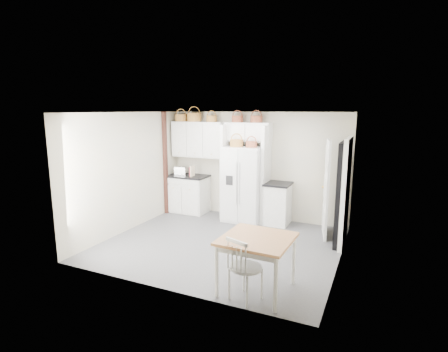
% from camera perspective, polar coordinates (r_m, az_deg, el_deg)
% --- Properties ---
extents(floor, '(4.50, 4.50, 0.00)m').
position_cam_1_polar(floor, '(7.15, -0.40, -10.98)').
color(floor, '#404047').
rests_on(floor, ground).
extents(ceiling, '(4.50, 4.50, 0.00)m').
position_cam_1_polar(ceiling, '(6.64, -0.43, 10.35)').
color(ceiling, white).
rests_on(ceiling, wall_back).
extents(wall_back, '(4.50, 0.00, 4.50)m').
position_cam_1_polar(wall_back, '(8.60, 5.20, 1.71)').
color(wall_back, '#AFADA4').
rests_on(wall_back, floor).
extents(wall_left, '(0.00, 4.00, 4.00)m').
position_cam_1_polar(wall_left, '(7.97, -15.25, 0.65)').
color(wall_left, '#AFADA4').
rests_on(wall_left, floor).
extents(wall_right, '(0.00, 4.00, 4.00)m').
position_cam_1_polar(wall_right, '(6.20, 18.85, -2.40)').
color(wall_right, '#AFADA4').
rests_on(wall_right, floor).
extents(refrigerator, '(0.93, 0.75, 1.80)m').
position_cam_1_polar(refrigerator, '(8.37, 3.31, -1.31)').
color(refrigerator, silver).
rests_on(refrigerator, floor).
extents(base_cab_left, '(1.01, 0.64, 0.93)m').
position_cam_1_polar(base_cab_left, '(9.22, -5.85, -2.96)').
color(base_cab_left, white).
rests_on(base_cab_left, floor).
extents(base_cab_right, '(0.53, 0.64, 0.94)m').
position_cam_1_polar(base_cab_right, '(8.30, 8.79, -4.58)').
color(base_cab_right, white).
rests_on(base_cab_right, floor).
extents(dining_table, '(1.03, 1.03, 0.83)m').
position_cam_1_polar(dining_table, '(5.32, 5.33, -14.13)').
color(dining_table, '#A55E2D').
rests_on(dining_table, floor).
extents(windsor_chair, '(0.59, 0.56, 0.96)m').
position_cam_1_polar(windsor_chair, '(5.06, 3.56, -14.66)').
color(windsor_chair, white).
rests_on(windsor_chair, floor).
extents(counter_left, '(1.05, 0.68, 0.04)m').
position_cam_1_polar(counter_left, '(9.12, -5.90, 0.02)').
color(counter_left, black).
rests_on(counter_left, base_cab_left).
extents(counter_right, '(0.58, 0.68, 0.04)m').
position_cam_1_polar(counter_right, '(8.19, 8.89, -1.27)').
color(counter_right, black).
rests_on(counter_right, base_cab_right).
extents(toaster, '(0.33, 0.24, 0.20)m').
position_cam_1_polar(toaster, '(9.19, -7.12, 0.86)').
color(toaster, silver).
rests_on(toaster, counter_left).
extents(cookbook_red, '(0.07, 0.16, 0.24)m').
position_cam_1_polar(cookbook_red, '(8.94, -5.28, 0.73)').
color(cookbook_red, '#B40C20').
rests_on(cookbook_red, counter_left).
extents(cookbook_cream, '(0.05, 0.18, 0.26)m').
position_cam_1_polar(cookbook_cream, '(8.93, -5.19, 0.81)').
color(cookbook_cream, beige).
rests_on(cookbook_cream, counter_left).
extents(basket_upper_a, '(0.32, 0.32, 0.18)m').
position_cam_1_polar(basket_upper_a, '(9.20, -7.03, 9.40)').
color(basket_upper_a, olive).
rests_on(basket_upper_a, upper_cabinet).
extents(basket_upper_b, '(0.37, 0.37, 0.22)m').
position_cam_1_polar(basket_upper_b, '(9.00, -4.88, 9.53)').
color(basket_upper_b, olive).
rests_on(basket_upper_b, upper_cabinet).
extents(basket_upper_c, '(0.27, 0.27, 0.16)m').
position_cam_1_polar(basket_upper_c, '(8.77, -2.04, 9.33)').
color(basket_upper_c, olive).
rests_on(basket_upper_c, upper_cabinet).
extents(basket_bridge_a, '(0.28, 0.28, 0.16)m').
position_cam_1_polar(basket_bridge_a, '(8.49, 2.20, 9.29)').
color(basket_bridge_a, maroon).
rests_on(basket_bridge_a, bridge_cabinet).
extents(basket_bridge_b, '(0.28, 0.28, 0.16)m').
position_cam_1_polar(basket_bridge_b, '(8.32, 5.32, 9.23)').
color(basket_bridge_b, maroon).
rests_on(basket_bridge_b, bridge_cabinet).
extents(basket_fridge_a, '(0.31, 0.31, 0.17)m').
position_cam_1_polar(basket_fridge_a, '(8.19, 2.05, 5.40)').
color(basket_fridge_a, olive).
rests_on(basket_fridge_a, refrigerator).
extents(basket_fridge_b, '(0.26, 0.26, 0.14)m').
position_cam_1_polar(basket_fridge_b, '(8.05, 4.51, 5.18)').
color(basket_fridge_b, maroon).
rests_on(basket_fridge_b, refrigerator).
extents(upper_cabinet, '(1.40, 0.34, 0.90)m').
position_cam_1_polar(upper_cabinet, '(8.98, -4.21, 5.97)').
color(upper_cabinet, white).
rests_on(upper_cabinet, wall_back).
extents(bridge_cabinet, '(1.12, 0.34, 0.45)m').
position_cam_1_polar(bridge_cabinet, '(8.40, 3.94, 7.18)').
color(bridge_cabinet, white).
rests_on(bridge_cabinet, wall_back).
extents(fridge_panel_left, '(0.08, 0.60, 2.30)m').
position_cam_1_polar(fridge_panel_left, '(8.59, 0.36, 0.73)').
color(fridge_panel_left, white).
rests_on(fridge_panel_left, floor).
extents(fridge_panel_right, '(0.08, 0.60, 2.30)m').
position_cam_1_polar(fridge_panel_right, '(8.23, 6.86, 0.21)').
color(fridge_panel_right, white).
rests_on(fridge_panel_right, floor).
extents(trim_post, '(0.09, 0.09, 2.60)m').
position_cam_1_polar(trim_post, '(9.01, -9.54, 2.01)').
color(trim_post, '#391913').
rests_on(trim_post, floor).
extents(doorway_void, '(0.18, 0.85, 2.05)m').
position_cam_1_polar(doorway_void, '(7.24, 18.82, -2.79)').
color(doorway_void, black).
rests_on(doorway_void, floor).
extents(door_slab, '(0.21, 0.79, 2.05)m').
position_cam_1_polar(door_slab, '(7.60, 16.39, -2.01)').
color(door_slab, white).
rests_on(door_slab, floor).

